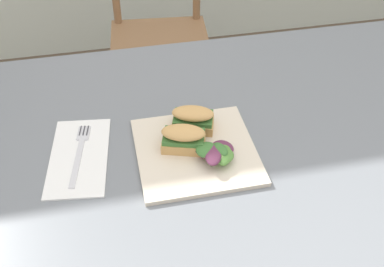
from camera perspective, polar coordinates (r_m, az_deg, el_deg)
The scene contains 8 objects.
dining_table at distance 1.06m, azimuth 4.32°, elevation -7.46°, with size 1.41×0.98×0.74m.
chair_wooden_far at distance 1.98m, azimuth -3.99°, elevation 11.70°, with size 0.44×0.44×0.87m.
plate_lunch at distance 0.99m, azimuth 0.48°, elevation -2.15°, with size 0.25×0.25×0.01m, color beige.
sandwich_half_front at distance 0.97m, azimuth -1.05°, elevation -0.54°, with size 0.10×0.08×0.06m.
sandwich_half_back at distance 1.02m, azimuth 0.12°, elevation 1.82°, with size 0.10×0.08×0.06m.
salad_mixed_greens at distance 0.96m, azimuth 2.96°, elevation -2.38°, with size 0.10×0.10×0.03m.
napkin_folded at distance 1.01m, azimuth -13.59°, elevation -2.73°, with size 0.12×0.23×0.00m, color white.
fork_on_napkin at distance 1.02m, azimuth -13.47°, elevation -1.91°, with size 0.05×0.19×0.00m.
Camera 1 is at (-0.32, -0.47, 1.43)m, focal length 43.81 mm.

